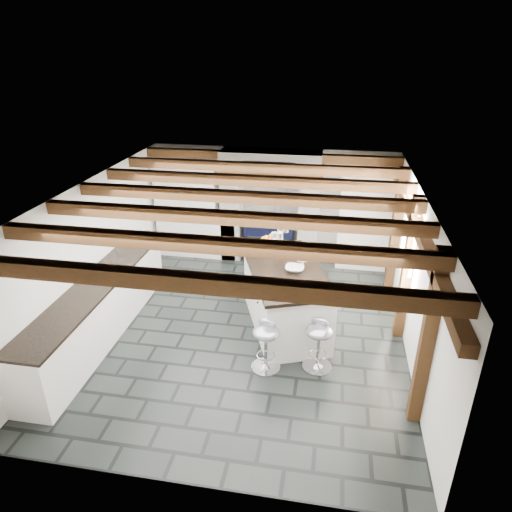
% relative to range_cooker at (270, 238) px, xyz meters
% --- Properties ---
extents(ground, '(6.00, 6.00, 0.00)m').
position_rel_range_cooker_xyz_m(ground, '(0.00, -2.68, -0.47)').
color(ground, black).
rests_on(ground, ground).
extents(room_shell, '(6.00, 6.03, 6.00)m').
position_rel_range_cooker_xyz_m(room_shell, '(-0.61, -1.26, 0.60)').
color(room_shell, white).
rests_on(room_shell, ground).
extents(range_cooker, '(1.00, 0.63, 0.99)m').
position_rel_range_cooker_xyz_m(range_cooker, '(0.00, 0.00, 0.00)').
color(range_cooker, black).
rests_on(range_cooker, ground).
extents(kitchen_island, '(1.75, 2.33, 1.38)m').
position_rel_range_cooker_xyz_m(kitchen_island, '(0.61, -2.49, 0.06)').
color(kitchen_island, white).
rests_on(kitchen_island, ground).
extents(bar_stool_near, '(0.50, 0.50, 0.78)m').
position_rel_range_cooker_xyz_m(bar_stool_near, '(1.20, -3.51, 0.02)').
color(bar_stool_near, silver).
rests_on(bar_stool_near, ground).
extents(bar_stool_far, '(0.49, 0.49, 0.77)m').
position_rel_range_cooker_xyz_m(bar_stool_far, '(0.48, -3.65, 0.01)').
color(bar_stool_far, silver).
rests_on(bar_stool_far, ground).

